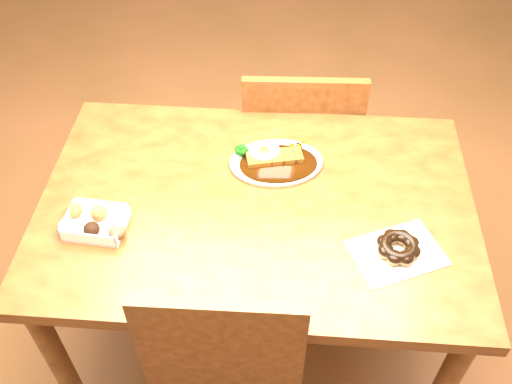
# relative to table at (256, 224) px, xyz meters

# --- Properties ---
(ground) EXTENTS (6.00, 6.00, 0.00)m
(ground) POSITION_rel_table_xyz_m (0.00, 0.00, -0.65)
(ground) COLOR brown
(ground) RESTS_ON ground
(table) EXTENTS (1.20, 0.80, 0.75)m
(table) POSITION_rel_table_xyz_m (0.00, 0.00, 0.00)
(table) COLOR #46240E
(table) RESTS_ON ground
(chair_far) EXTENTS (0.44, 0.44, 0.87)m
(chair_far) POSITION_rel_table_xyz_m (0.12, 0.53, -0.17)
(chair_far) COLOR #46240E
(chair_far) RESTS_ON ground
(katsu_curry_plate) EXTENTS (0.29, 0.23, 0.05)m
(katsu_curry_plate) POSITION_rel_table_xyz_m (0.04, 0.15, 0.11)
(katsu_curry_plate) COLOR white
(katsu_curry_plate) RESTS_ON table
(donut_box) EXTENTS (0.18, 0.13, 0.04)m
(donut_box) POSITION_rel_table_xyz_m (-0.42, -0.13, 0.12)
(donut_box) COLOR white
(donut_box) RESTS_ON table
(pon_de_ring) EXTENTS (0.27, 0.24, 0.04)m
(pon_de_ring) POSITION_rel_table_xyz_m (0.37, -0.15, 0.12)
(pon_de_ring) COLOR silver
(pon_de_ring) RESTS_ON table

